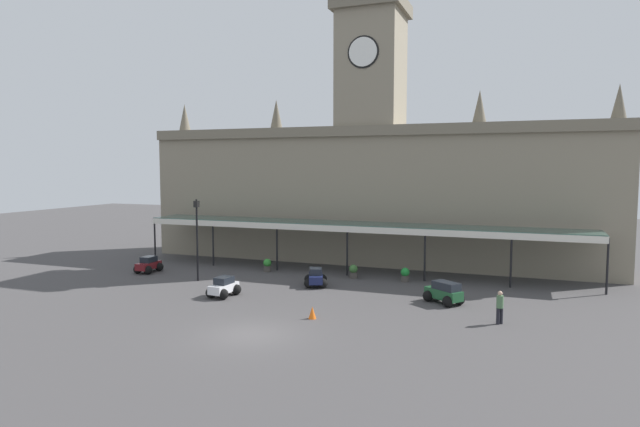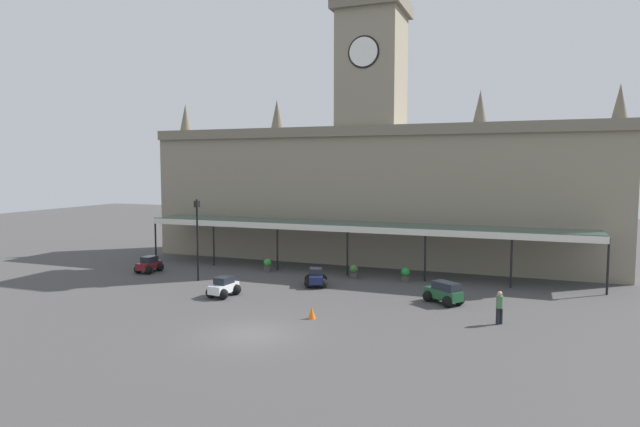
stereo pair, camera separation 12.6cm
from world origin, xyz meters
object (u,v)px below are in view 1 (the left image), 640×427
object	(u,v)px
car_green_estate	(444,294)
planter_forecourt_centre	(267,265)
car_navy_sedan	(316,278)
car_white_sedan	(224,288)
car_maroon_sedan	(149,266)
traffic_cone	(312,313)
planter_by_canopy	(405,275)
planter_near_kerb	(353,271)
victorian_lamppost	(197,231)
pedestrian_beside_cars	(500,306)

from	to	relation	value
car_green_estate	planter_forecourt_centre	size ratio (longest dim) A/B	2.52
planter_forecourt_centre	car_navy_sedan	bearing A→B (deg)	-32.75
planter_forecourt_centre	car_white_sedan	bearing A→B (deg)	-82.98
car_green_estate	car_maroon_sedan	bearing A→B (deg)	175.86
car_maroon_sedan	traffic_cone	world-z (taller)	car_maroon_sedan
car_white_sedan	traffic_cone	bearing A→B (deg)	-21.09
planter_by_canopy	car_white_sedan	bearing A→B (deg)	-139.63
car_white_sedan	planter_forecourt_centre	bearing A→B (deg)	97.02
planter_near_kerb	planter_by_canopy	size ratio (longest dim) A/B	1.00
planter_by_canopy	planter_near_kerb	bearing A→B (deg)	-178.18
car_maroon_sedan	planter_forecourt_centre	world-z (taller)	car_maroon_sedan
car_maroon_sedan	car_green_estate	xyz separation A→B (m)	(21.78, -1.58, 0.06)
traffic_cone	planter_near_kerb	bearing A→B (deg)	95.50
traffic_cone	planter_near_kerb	size ratio (longest dim) A/B	0.66
traffic_cone	planter_by_canopy	distance (m)	10.93
planter_forecourt_centre	victorian_lamppost	bearing A→B (deg)	-122.59
car_green_estate	victorian_lamppost	distance (m)	16.91
car_green_estate	pedestrian_beside_cars	distance (m)	4.50
car_navy_sedan	traffic_cone	xyz separation A→B (m)	(2.60, -7.24, -0.18)
car_navy_sedan	planter_by_canopy	bearing A→B (deg)	32.80
car_green_estate	planter_forecourt_centre	xyz separation A→B (m)	(-13.67, 4.96, -0.07)
planter_near_kerb	planter_forecourt_centre	world-z (taller)	same
car_maroon_sedan	planter_by_canopy	bearing A→B (deg)	10.53
traffic_cone	planter_near_kerb	distance (m)	10.54
planter_by_canopy	car_green_estate	bearing A→B (deg)	-56.72
victorian_lamppost	planter_near_kerb	world-z (taller)	victorian_lamppost
car_maroon_sedan	pedestrian_beside_cars	world-z (taller)	pedestrian_beside_cars
pedestrian_beside_cars	victorian_lamppost	xyz separation A→B (m)	(-19.82, 3.48, 2.54)
car_white_sedan	planter_forecourt_centre	size ratio (longest dim) A/B	2.21
car_green_estate	planter_near_kerb	xyz separation A→B (m)	(-6.93, 4.90, -0.07)
pedestrian_beside_cars	traffic_cone	size ratio (longest dim) A/B	2.62
car_white_sedan	planter_by_canopy	world-z (taller)	car_white_sedan
car_maroon_sedan	planter_by_canopy	xyz separation A→B (m)	(18.48, 3.44, -0.01)
car_maroon_sedan	car_white_sedan	bearing A→B (deg)	-26.67
car_white_sedan	pedestrian_beside_cars	world-z (taller)	pedestrian_beside_cars
car_maroon_sedan	victorian_lamppost	world-z (taller)	victorian_lamppost
victorian_lamppost	planter_forecourt_centre	size ratio (longest dim) A/B	5.87
traffic_cone	car_green_estate	bearing A→B (deg)	43.36
car_maroon_sedan	car_green_estate	size ratio (longest dim) A/B	0.85
planter_forecourt_centre	planter_by_canopy	xyz separation A→B (m)	(10.38, 0.05, 0.00)
pedestrian_beside_cars	victorian_lamppost	distance (m)	20.28
pedestrian_beside_cars	planter_forecourt_centre	xyz separation A→B (m)	(-16.83, 8.16, -0.42)
pedestrian_beside_cars	traffic_cone	distance (m)	9.41
car_navy_sedan	planter_forecourt_centre	xyz separation A→B (m)	(-5.15, 3.32, -0.01)
car_white_sedan	car_green_estate	size ratio (longest dim) A/B	0.88
car_white_sedan	victorian_lamppost	distance (m)	5.92
traffic_cone	car_navy_sedan	bearing A→B (deg)	109.73
car_maroon_sedan	car_white_sedan	world-z (taller)	same
traffic_cone	planter_forecourt_centre	size ratio (longest dim) A/B	0.66
car_maroon_sedan	car_white_sedan	xyz separation A→B (m)	(9.08, -4.56, 0.00)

